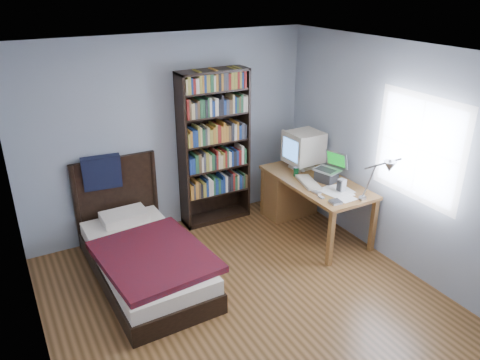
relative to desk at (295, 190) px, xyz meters
The scene contains 14 objects.
room 2.22m from the desk, 135.84° to the right, with size 4.20×4.24×2.50m.
desk is the anchor object (origin of this frame).
crt_monitor 0.61m from the desk, ahead, with size 0.45×0.42×0.51m.
laptop 0.67m from the desk, 78.12° to the right, with size 0.37×0.36×0.37m.
desk_lamp 1.76m from the desk, 90.52° to the right, with size 0.26×0.57×0.67m.
keyboard 0.59m from the desk, 108.04° to the right, with size 0.18×0.46×0.03m, color #BEB69E.
speaker 0.93m from the desk, 86.53° to the right, with size 0.08×0.08×0.16m, color #939396.
soda_can 0.45m from the desk, 127.67° to the right, with size 0.06×0.06×0.12m, color #063313.
mouse 0.35m from the desk, 85.89° to the right, with size 0.07×0.12×0.04m, color silver.
phone_silver 0.85m from the desk, 107.85° to the right, with size 0.06×0.11×0.02m, color silver.
phone_grey 0.97m from the desk, 107.17° to the right, with size 0.04×0.08×0.02m, color #939396.
external_drive 1.13m from the desk, 101.17° to the right, with size 0.12×0.12×0.02m, color #939396.
bookshelf 1.25m from the desk, 152.47° to the left, with size 0.92×0.30×2.05m.
bed 2.29m from the desk, behind, with size 1.16×2.07×1.16m.
Camera 1 is at (-1.96, -3.26, 3.09)m, focal length 35.00 mm.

